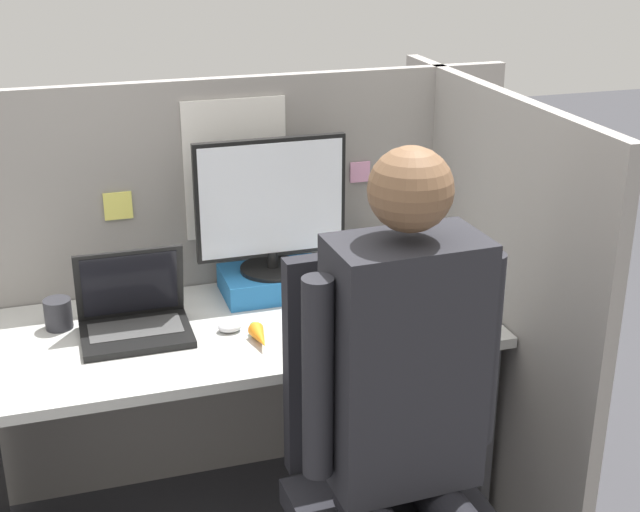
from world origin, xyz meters
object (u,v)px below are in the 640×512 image
object	(u,v)px
laptop	(134,318)
pen_cup	(58,314)
monitor	(271,206)
stapler	(440,277)
coffee_mug	(357,266)
person	(409,406)
paper_box	(273,282)
office_chair	(384,465)
carrot_toy	(260,337)

from	to	relation	value
laptop	pen_cup	distance (m)	0.23
monitor	stapler	size ratio (longest dim) A/B	2.72
laptop	coffee_mug	world-z (taller)	laptop
laptop	person	world-z (taller)	person
paper_box	office_chair	size ratio (longest dim) A/B	0.30
office_chair	laptop	bearing A→B (deg)	133.34
monitor	laptop	world-z (taller)	monitor
carrot_toy	monitor	bearing A→B (deg)	69.67
paper_box	carrot_toy	xyz separation A→B (m)	(-0.12, -0.33, -0.02)
stapler	person	xyz separation A→B (m)	(-0.43, -0.78, 0.06)
monitor	person	size ratio (longest dim) A/B	0.33
stapler	coffee_mug	world-z (taller)	coffee_mug
office_chair	carrot_toy	bearing A→B (deg)	118.47
coffee_mug	pen_cup	bearing A→B (deg)	-176.13
laptop	carrot_toy	xyz separation A→B (m)	(0.32, -0.17, -0.03)
carrot_toy	person	xyz separation A→B (m)	(0.21, -0.55, 0.06)
laptop	coffee_mug	bearing A→B (deg)	12.78
office_chair	person	world-z (taller)	person
stapler	pen_cup	bearing A→B (deg)	178.05
stapler	carrot_toy	xyz separation A→B (m)	(-0.64, -0.23, -0.00)
carrot_toy	person	distance (m)	0.59
office_chair	monitor	bearing A→B (deg)	97.37
coffee_mug	carrot_toy	bearing A→B (deg)	-140.33
person	monitor	bearing A→B (deg)	95.73
stapler	coffee_mug	xyz separation A→B (m)	(-0.24, 0.10, 0.03)
paper_box	laptop	xyz separation A→B (m)	(-0.44, -0.16, 0.01)
paper_box	person	world-z (taller)	person
paper_box	office_chair	distance (m)	0.76
monitor	pen_cup	world-z (taller)	monitor
paper_box	stapler	distance (m)	0.53
stapler	carrot_toy	world-z (taller)	stapler
coffee_mug	pen_cup	xyz separation A→B (m)	(-0.93, -0.06, -0.01)
monitor	stapler	distance (m)	0.59
laptop	stapler	world-z (taller)	laptop
laptop	person	bearing A→B (deg)	-53.63
paper_box	office_chair	xyz separation A→B (m)	(0.09, -0.73, -0.21)
monitor	pen_cup	bearing A→B (deg)	-174.84
stapler	office_chair	distance (m)	0.79
carrot_toy	office_chair	bearing A→B (deg)	-61.53
office_chair	pen_cup	world-z (taller)	office_chair
laptop	carrot_toy	bearing A→B (deg)	-27.93
carrot_toy	coffee_mug	xyz separation A→B (m)	(0.40, 0.33, 0.03)
monitor	pen_cup	xyz separation A→B (m)	(-0.65, -0.06, -0.24)
person	coffee_mug	size ratio (longest dim) A/B	12.58
pen_cup	carrot_toy	bearing A→B (deg)	-27.36
stapler	monitor	bearing A→B (deg)	169.35
person	pen_cup	distance (m)	1.10
stapler	office_chair	bearing A→B (deg)	-124.16
laptop	office_chair	bearing A→B (deg)	-46.66
office_chair	pen_cup	size ratio (longest dim) A/B	11.99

